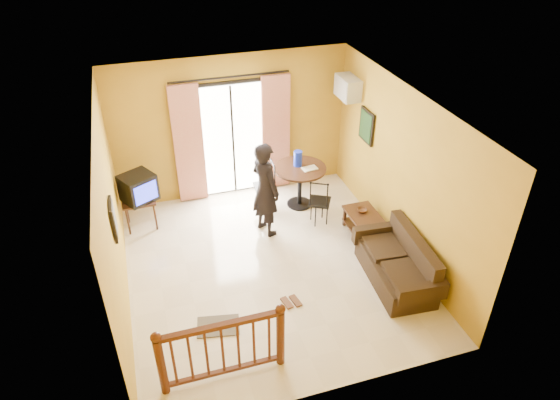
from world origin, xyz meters
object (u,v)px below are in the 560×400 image
object	(u,v)px
coffee_table	(365,223)
sofa	(399,265)
television	(138,188)
dining_table	(300,175)
standing_person	(265,189)

from	to	relation	value
coffee_table	sofa	world-z (taller)	sofa
television	dining_table	distance (m)	2.96
coffee_table	television	bearing A→B (deg)	158.04
sofa	standing_person	size ratio (longest dim) A/B	0.97
coffee_table	sofa	distance (m)	1.19
television	coffee_table	world-z (taller)	television
sofa	standing_person	distance (m)	2.56
standing_person	television	bearing A→B (deg)	46.58
television	standing_person	xyz separation A→B (m)	(2.09, -0.81, 0.06)
television	dining_table	bearing A→B (deg)	-31.72
dining_table	coffee_table	world-z (taller)	dining_table
television	dining_table	world-z (taller)	television
dining_table	sofa	bearing A→B (deg)	-73.03
coffee_table	standing_person	xyz separation A→B (m)	(-1.63, 0.69, 0.60)
dining_table	sofa	size ratio (longest dim) A/B	0.58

